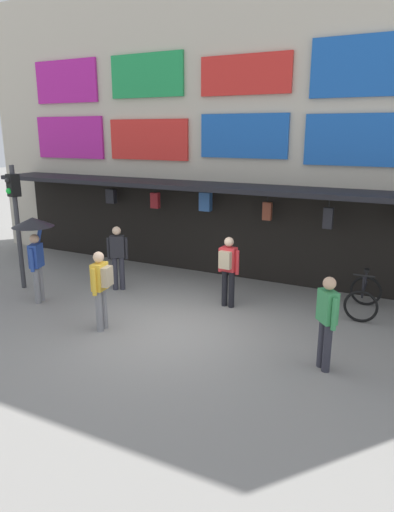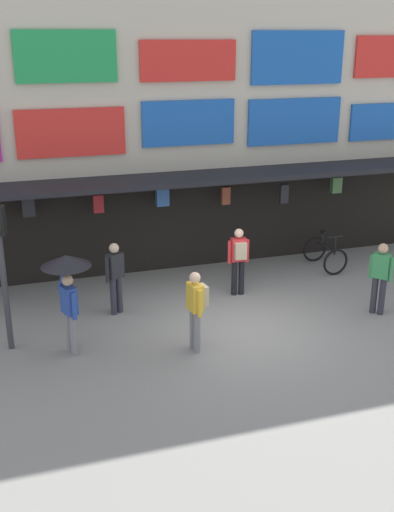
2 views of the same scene
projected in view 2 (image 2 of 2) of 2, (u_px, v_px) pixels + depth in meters
ground_plane at (242, 328)px, 13.32m from camera, size 80.00×80.00×0.00m
shopfront at (182, 117)px, 16.07m from camera, size 18.00×2.60×8.00m
traffic_light_near at (0, 249)px, 11.73m from camera, size 0.33×0.35×3.20m
bicycle_parked at (325, 254)px, 16.61m from camera, size 0.75×1.18×1.05m
pedestrian_in_white at (115, 274)px, 13.72m from camera, size 0.47×0.37×1.68m
pedestrian_in_yellow at (196, 305)px, 12.07m from camera, size 0.39×0.53×1.68m
pedestrian_in_red at (380, 275)px, 13.71m from camera, size 0.40×0.42×1.68m
pedestrian_in_purple at (239, 257)px, 14.70m from camera, size 0.53×0.37×1.68m
pedestrian_with_umbrella at (67, 277)px, 11.72m from camera, size 0.96×0.96×2.08m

